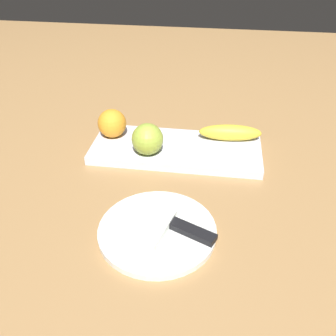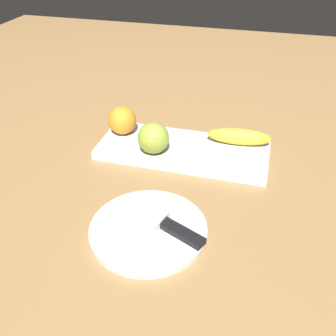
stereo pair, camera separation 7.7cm
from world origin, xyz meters
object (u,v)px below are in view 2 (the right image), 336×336
fruit_tray (183,150)px  folded_napkin (134,221)px  dinner_plate (148,229)px  apple (153,139)px  banana (239,137)px  knife (175,230)px  orange_near_apple (122,120)px

fruit_tray → folded_napkin: (0.03, 0.28, 0.01)m
dinner_plate → folded_napkin: (0.03, 0.00, 0.01)m
fruit_tray → folded_napkin: 0.28m
apple → banana: (-0.19, -0.09, -0.02)m
folded_napkin → banana: bearing=-115.5°
banana → dinner_plate: size_ratio=0.70×
apple → dinner_plate: apple is taller
knife → folded_napkin: bearing=25.2°
banana → dinner_plate: 0.35m
fruit_tray → folded_napkin: size_ratio=4.09×
apple → dinner_plate: size_ratio=0.34×
fruit_tray → banana: banana is taller
orange_near_apple → fruit_tray: bearing=171.3°
banana → fruit_tray: bearing=-163.8°
fruit_tray → dinner_plate: size_ratio=1.87×
apple → banana: 0.21m
fruit_tray → knife: bearing=100.3°
fruit_tray → apple: 0.09m
banana → orange_near_apple: size_ratio=2.17×
banana → orange_near_apple: orange_near_apple is taller
fruit_tray → dinner_plate: bearing=90.0°
orange_near_apple → dinner_plate: 0.35m
dinner_plate → fruit_tray: bearing=-90.0°
knife → banana: bearing=-79.6°
orange_near_apple → folded_napkin: 0.33m
apple → dinner_plate: 0.25m
banana → folded_napkin: bearing=-119.6°
dinner_plate → folded_napkin: bearing=0.0°
orange_near_apple → banana: bearing=-175.6°
fruit_tray → orange_near_apple: orange_near_apple is taller
banana → orange_near_apple: (0.29, 0.02, 0.02)m
fruit_tray → knife: knife is taller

